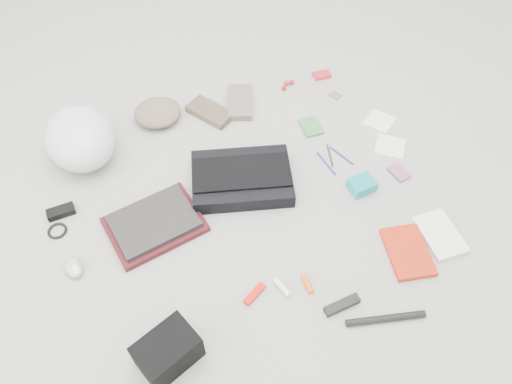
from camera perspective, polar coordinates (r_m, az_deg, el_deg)
name	(u,v)px	position (r m, az deg, el deg)	size (l,w,h in m)	color
ground_plane	(256,199)	(2.04, 0.00, -0.86)	(4.00, 4.00, 0.00)	gray
messenger_bag	(242,179)	(2.06, -1.64, 1.55)	(0.41, 0.29, 0.07)	black
bag_flap	(242,172)	(2.03, -1.66, 2.25)	(0.40, 0.18, 0.01)	black
laptop_sleeve	(155,225)	(1.99, -11.49, -3.67)	(0.35, 0.26, 0.02)	#451217
laptop	(154,221)	(1.97, -11.59, -3.30)	(0.31, 0.23, 0.02)	black
bike_helmet	(80,138)	(2.24, -19.47, 5.82)	(0.29, 0.36, 0.22)	silver
beanie	(158,113)	(2.37, -11.19, 8.90)	(0.21, 0.20, 0.07)	#70624C
mitten_left	(210,112)	(2.37, -5.26, 9.10)	(0.11, 0.22, 0.03)	brown
mitten_right	(240,102)	(2.41, -1.85, 10.22)	(0.11, 0.22, 0.03)	#716555
power_brick	(61,212)	(2.13, -21.39, -2.11)	(0.11, 0.05, 0.03)	black
cable_coil	(57,231)	(2.09, -21.77, -4.14)	(0.08, 0.08, 0.01)	black
mouse	(73,267)	(1.96, -20.15, -8.01)	(0.06, 0.10, 0.04)	#A9A9A9
camera_bag	(168,352)	(1.69, -10.06, -17.51)	(0.19, 0.14, 0.13)	black
multitool	(254,294)	(1.81, -0.18, -11.56)	(0.10, 0.03, 0.02)	red
toiletry_tube_white	(282,287)	(1.82, 3.03, -10.84)	(0.02, 0.02, 0.08)	white
toiletry_tube_orange	(307,283)	(1.83, 5.88, -10.35)	(0.02, 0.02, 0.08)	#E45612
u_lock	(342,305)	(1.81, 9.80, -12.60)	(0.13, 0.03, 0.03)	black
bike_pump	(386,319)	(1.82, 14.60, -13.82)	(0.03, 0.03, 0.28)	black
book_red	(408,252)	(1.97, 16.95, -6.57)	(0.15, 0.22, 0.02)	red
book_white	(440,235)	(2.05, 20.27, -4.62)	(0.14, 0.20, 0.02)	silver
notepad	(311,127)	(2.32, 6.30, 7.43)	(0.09, 0.11, 0.01)	#3B7841
pen_blue	(326,163)	(2.18, 8.03, 3.26)	(0.01, 0.01, 0.15)	#26289C
pen_black	(330,155)	(2.21, 8.44, 4.17)	(0.01, 0.01, 0.12)	black
pen_navy	(341,156)	(2.22, 9.75, 4.12)	(0.01, 0.01, 0.14)	navy
accordion_wallet	(362,185)	(2.10, 11.99, 0.78)	(0.10, 0.08, 0.05)	teal
card_deck	(399,172)	(2.20, 16.02, 2.16)	(0.06, 0.09, 0.02)	#986079
napkin_top	(379,121)	(2.40, 13.93, 7.87)	(0.12, 0.12, 0.01)	silver
napkin_bottom	(390,146)	(2.30, 15.10, 5.06)	(0.13, 0.13, 0.01)	silver
lollipop_a	(284,88)	(2.50, 3.20, 11.76)	(0.02, 0.02, 0.02)	#BB0E07
lollipop_b	(286,83)	(2.52, 3.49, 12.33)	(0.03, 0.03, 0.03)	red
lollipop_c	(292,82)	(2.53, 4.11, 12.43)	(0.03, 0.03, 0.03)	red
altoids_tin	(322,75)	(2.59, 7.51, 13.11)	(0.09, 0.05, 0.02)	red
stamp_sheet	(335,95)	(2.50, 9.02, 10.88)	(0.05, 0.06, 0.00)	slate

